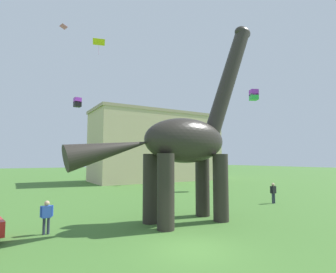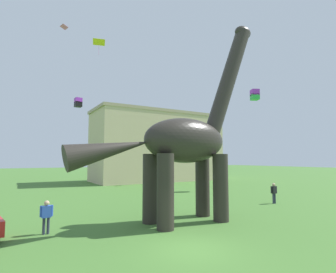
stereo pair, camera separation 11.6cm
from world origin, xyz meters
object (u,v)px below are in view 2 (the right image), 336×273
at_px(kite_mid_center, 64,27).
at_px(kite_near_high, 255,95).
at_px(kite_high_right, 99,42).
at_px(dinosaur_sculpture, 185,141).
at_px(person_near_flyer, 274,191).
at_px(kite_high_left, 192,148).
at_px(kite_trailing, 171,124).
at_px(person_vendor_side, 46,214).
at_px(kite_mid_left, 78,102).

xyz_separation_m(kite_mid_center, kite_near_high, (24.43, 0.45, -2.94)).
distance_m(kite_high_right, kite_near_high, 23.86).
distance_m(kite_mid_center, kite_high_right, 7.10).
height_order(dinosaur_sculpture, kite_high_right, dinosaur_sculpture).
distance_m(person_near_flyer, kite_near_high, 16.46).
bearing_deg(kite_high_left, kite_high_right, -149.25).
bearing_deg(kite_trailing, person_near_flyer, -93.85).
bearing_deg(kite_trailing, kite_high_right, -132.91).
bearing_deg(kite_mid_center, person_vendor_side, -101.53).
distance_m(dinosaur_sculpture, person_vendor_side, 8.80).
distance_m(dinosaur_sculpture, kite_high_left, 15.42).
relative_size(kite_mid_left, kite_high_left, 0.64).
xyz_separation_m(kite_trailing, kite_high_right, (-16.36, -17.60, 2.70)).
height_order(dinosaur_sculpture, kite_high_left, dinosaur_sculpture).
relative_size(kite_mid_left, kite_mid_center, 1.20).
height_order(dinosaur_sculpture, person_near_flyer, dinosaur_sculpture).
bearing_deg(person_vendor_side, kite_mid_left, 126.62).
bearing_deg(kite_high_right, person_vendor_side, -141.58).
bearing_deg(person_vendor_side, kite_high_left, 86.10).
height_order(kite_trailing, kite_mid_center, kite_mid_center).
bearing_deg(kite_mid_left, person_near_flyer, -41.64).
bearing_deg(kite_mid_left, kite_high_right, -94.32).
relative_size(person_vendor_side, person_near_flyer, 0.97).
xyz_separation_m(dinosaur_sculpture, kite_mid_left, (-3.69, 14.42, 4.73)).
height_order(person_near_flyer, kite_trailing, kite_trailing).
bearing_deg(person_near_flyer, dinosaur_sculpture, -111.91).
distance_m(dinosaur_sculpture, kite_high_right, 9.22).
bearing_deg(kite_mid_center, dinosaur_sculpture, -59.42).
relative_size(kite_mid_left, kite_high_right, 0.91).
bearing_deg(dinosaur_sculpture, kite_high_right, 156.92).
xyz_separation_m(kite_mid_left, kite_trailing, (15.58, 7.21, -0.45)).
bearing_deg(kite_trailing, kite_mid_center, -147.02).
relative_size(kite_mid_left, kite_near_high, 0.68).
xyz_separation_m(dinosaur_sculpture, kite_near_high, (18.48, 10.51, 7.48)).
bearing_deg(kite_near_high, kite_high_left, 169.15).
xyz_separation_m(person_near_flyer, kite_high_left, (-1.18, 10.50, 4.12)).
relative_size(person_near_flyer, kite_high_right, 1.67).
distance_m(person_vendor_side, kite_high_left, 20.61).
bearing_deg(kite_trailing, kite_mid_left, -155.15).
relative_size(person_vendor_side, kite_mid_left, 1.80).
bearing_deg(person_near_flyer, kite_trailing, 144.80).
bearing_deg(dinosaur_sculpture, person_vendor_side, -171.97).
xyz_separation_m(person_vendor_side, kite_high_left, (17.06, 10.79, 4.15)).
xyz_separation_m(person_vendor_side, kite_mid_center, (1.75, 8.59, 14.43)).
relative_size(dinosaur_sculpture, person_vendor_side, 8.14).
relative_size(person_near_flyer, kite_near_high, 1.25).
distance_m(dinosaur_sculpture, kite_near_high, 22.54).
bearing_deg(dinosaur_sculpture, kite_trailing, 80.07).
bearing_deg(kite_mid_center, kite_high_left, 8.17).
bearing_deg(kite_high_left, dinosaur_sculpture, -127.37).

